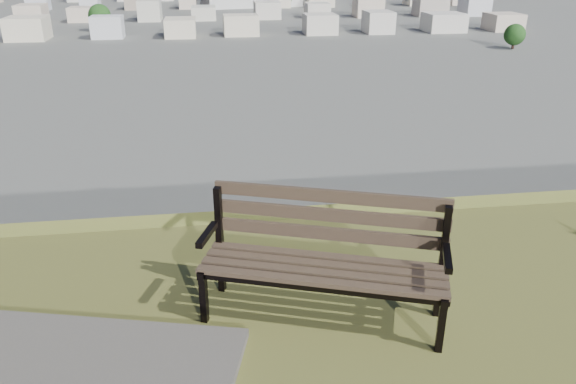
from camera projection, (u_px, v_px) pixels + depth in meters
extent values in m
cube|color=#433627|center=(319.00, 282.00, 4.34)|extent=(1.90, 0.75, 0.04)
cube|color=#433627|center=(321.00, 273.00, 4.46)|extent=(1.90, 0.75, 0.04)
cube|color=#433627|center=(324.00, 265.00, 4.58)|extent=(1.90, 0.75, 0.04)
cube|color=#433627|center=(326.00, 257.00, 4.70)|extent=(1.90, 0.75, 0.04)
cube|color=#433627|center=(328.00, 233.00, 4.71)|extent=(1.88, 0.70, 0.11)
cube|color=#433627|center=(329.00, 215.00, 4.67)|extent=(1.88, 0.70, 0.11)
cube|color=#433627|center=(330.00, 196.00, 4.63)|extent=(1.88, 0.70, 0.11)
cube|color=black|center=(204.00, 296.00, 4.59)|extent=(0.07, 0.08, 0.48)
cube|color=black|center=(220.00, 241.00, 4.91)|extent=(0.07, 0.08, 1.01)
cube|color=black|center=(211.00, 261.00, 4.71)|extent=(0.24, 0.54, 0.05)
cube|color=black|center=(207.00, 235.00, 4.55)|extent=(0.18, 0.39, 0.05)
cube|color=black|center=(441.00, 324.00, 4.25)|extent=(0.07, 0.08, 0.48)
cube|color=black|center=(442.00, 263.00, 4.57)|extent=(0.07, 0.08, 1.01)
cube|color=black|center=(443.00, 285.00, 4.36)|extent=(0.24, 0.54, 0.05)
cube|color=black|center=(447.00, 258.00, 4.20)|extent=(0.18, 0.39, 0.05)
cube|color=black|center=(319.00, 288.00, 4.35)|extent=(1.88, 0.70, 0.04)
cube|color=black|center=(326.00, 261.00, 4.73)|extent=(1.88, 0.70, 0.04)
cube|color=beige|center=(255.00, 0.00, 293.91)|extent=(57.43, 33.75, 5.98)
cube|color=beige|center=(28.00, 29.00, 185.39)|extent=(11.00, 11.00, 7.00)
cube|color=#A99D91|center=(103.00, 27.00, 188.47)|extent=(11.00, 11.00, 7.00)
cube|color=beige|center=(175.00, 26.00, 191.54)|extent=(11.00, 11.00, 7.00)
cube|color=silver|center=(245.00, 25.00, 194.62)|extent=(11.00, 11.00, 7.00)
cube|color=beige|center=(313.00, 24.00, 197.70)|extent=(11.00, 11.00, 7.00)
cube|color=gray|center=(379.00, 23.00, 200.77)|extent=(11.00, 11.00, 7.00)
cube|color=beige|center=(443.00, 22.00, 203.85)|extent=(11.00, 11.00, 7.00)
cube|color=beige|center=(505.00, 20.00, 206.93)|extent=(11.00, 11.00, 7.00)
cube|color=beige|center=(32.00, 13.00, 229.26)|extent=(11.00, 11.00, 7.00)
cube|color=silver|center=(92.00, 13.00, 232.33)|extent=(11.00, 11.00, 7.00)
cube|color=beige|center=(151.00, 12.00, 235.41)|extent=(11.00, 11.00, 7.00)
cube|color=gray|center=(209.00, 11.00, 238.49)|extent=(11.00, 11.00, 7.00)
cube|color=beige|center=(265.00, 10.00, 241.56)|extent=(11.00, 11.00, 7.00)
cube|color=beige|center=(320.00, 9.00, 244.64)|extent=(11.00, 11.00, 7.00)
cube|color=beige|center=(373.00, 9.00, 247.72)|extent=(11.00, 11.00, 7.00)
cube|color=#A99D91|center=(425.00, 8.00, 250.79)|extent=(11.00, 11.00, 7.00)
cube|color=beige|center=(476.00, 7.00, 253.87)|extent=(11.00, 11.00, 7.00)
cube|color=gray|center=(34.00, 3.00, 273.12)|extent=(11.00, 11.00, 7.00)
cube|color=beige|center=(85.00, 2.00, 276.20)|extent=(11.00, 11.00, 7.00)
cube|color=beige|center=(135.00, 2.00, 279.28)|extent=(11.00, 11.00, 7.00)
cube|color=beige|center=(184.00, 1.00, 282.35)|extent=(11.00, 11.00, 7.00)
cube|color=#A99D91|center=(232.00, 1.00, 285.43)|extent=(11.00, 11.00, 7.00)
cube|color=beige|center=(278.00, 0.00, 288.51)|extent=(11.00, 11.00, 7.00)
cube|color=silver|center=(324.00, 0.00, 291.58)|extent=(11.00, 11.00, 7.00)
cylinder|color=#36221B|center=(513.00, 45.00, 169.27)|extent=(0.80, 0.80, 2.10)
sphere|color=#153713|center=(515.00, 35.00, 168.02)|extent=(6.30, 6.30, 6.30)
cylinder|color=#36221B|center=(101.00, 27.00, 206.97)|extent=(0.80, 0.80, 2.70)
sphere|color=#153713|center=(100.00, 15.00, 205.36)|extent=(8.10, 8.10, 8.10)
cylinder|color=#36221B|center=(468.00, 6.00, 283.40)|extent=(0.80, 0.80, 1.95)
sphere|color=#153713|center=(468.00, 0.00, 282.23)|extent=(5.85, 5.85, 5.85)
cylinder|color=#36221B|center=(286.00, 5.00, 290.00)|extent=(0.80, 0.80, 2.10)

